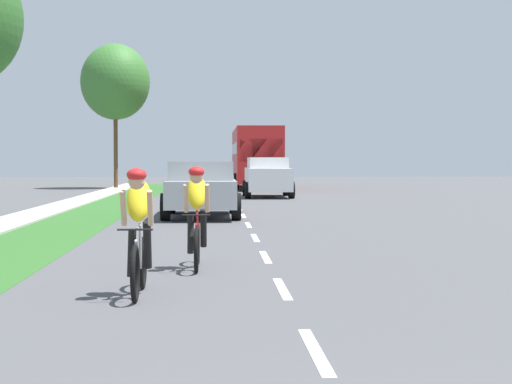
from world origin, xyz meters
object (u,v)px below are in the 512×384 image
(pickup_silver, at_px, (202,189))
(bus_red, at_px, (256,155))
(cyclist_lead, at_px, (139,230))
(cyclist_trailing, at_px, (197,216))
(suv_white, at_px, (268,176))
(street_tree_far, at_px, (115,82))
(sedan_dark_green, at_px, (243,171))

(pickup_silver, distance_m, bus_red, 24.71)
(cyclist_lead, distance_m, pickup_silver, 14.07)
(cyclist_trailing, relative_size, suv_white, 0.37)
(pickup_silver, relative_size, suv_white, 1.09)
(pickup_silver, xyz_separation_m, suv_white, (2.79, 12.85, 0.12))
(cyclist_trailing, xyz_separation_m, street_tree_far, (-5.49, 36.20, 5.44))
(pickup_silver, xyz_separation_m, bus_red, (2.84, 24.52, 1.15))
(suv_white, height_order, bus_red, bus_red)
(street_tree_far, bearing_deg, cyclist_lead, -82.89)
(cyclist_lead, distance_m, street_tree_far, 39.38)
(pickup_silver, bearing_deg, street_tree_far, 102.36)
(sedan_dark_green, bearing_deg, suv_white, -89.93)
(cyclist_lead, height_order, street_tree_far, street_tree_far)
(suv_white, relative_size, sedan_dark_green, 1.09)
(cyclist_lead, xyz_separation_m, sedan_dark_green, (3.32, 57.01, -0.04))
(pickup_silver, xyz_separation_m, sedan_dark_green, (2.75, 42.95, -0.06))
(cyclist_trailing, distance_m, suv_white, 24.57)
(street_tree_far, bearing_deg, bus_red, -0.81)
(cyclist_lead, relative_size, cyclist_trailing, 1.00)
(pickup_silver, distance_m, street_tree_far, 25.80)
(bus_red, xyz_separation_m, street_tree_far, (-8.24, 0.12, 4.27))
(cyclist_lead, bearing_deg, sedan_dark_green, 86.67)
(cyclist_lead, height_order, sedan_dark_green, cyclist_lead)
(cyclist_lead, bearing_deg, pickup_silver, 87.68)
(cyclist_lead, relative_size, bus_red, 0.15)
(bus_red, distance_m, sedan_dark_green, 18.46)
(sedan_dark_green, bearing_deg, street_tree_far, -114.00)
(bus_red, height_order, sedan_dark_green, bus_red)
(sedan_dark_green, height_order, street_tree_far, street_tree_far)
(cyclist_lead, xyz_separation_m, bus_red, (3.41, 38.58, 1.17))
(suv_white, bearing_deg, cyclist_trailing, -96.29)
(street_tree_far, bearing_deg, cyclist_trailing, -81.37)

